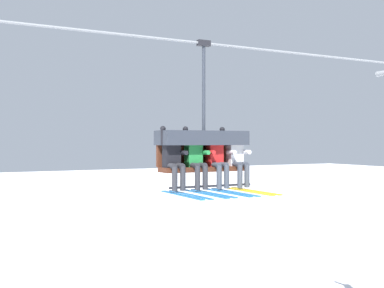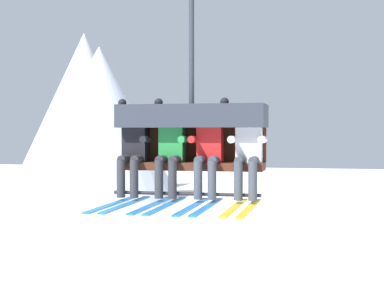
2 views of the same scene
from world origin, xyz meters
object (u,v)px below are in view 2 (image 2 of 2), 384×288
object	(u,v)px
chairlift_chair	(193,126)
skier_red	(209,148)
skier_black	(133,148)
skier_green	(170,148)
skier_white	(248,150)

from	to	relation	value
chairlift_chair	skier_red	distance (m)	0.44
chairlift_chair	skier_red	world-z (taller)	chairlift_chair
chairlift_chair	skier_black	world-z (taller)	chairlift_chair
skier_green	skier_red	xyz separation A→B (m)	(0.51, 0.00, 0.00)
skier_green	chairlift_chair	bearing A→B (deg)	40.03
skier_red	skier_green	bearing A→B (deg)	180.00
skier_green	skier_white	bearing A→B (deg)	-0.39
skier_white	skier_black	bearing A→B (deg)	179.74
skier_red	skier_white	world-z (taller)	skier_red
skier_black	chairlift_chair	bearing A→B (deg)	15.77
skier_white	skier_red	bearing A→B (deg)	179.22
chairlift_chair	skier_red	bearing A→B (deg)	-40.03
skier_green	skier_black	bearing A→B (deg)	180.00
skier_black	skier_green	bearing A→B (deg)	0.00
skier_green	skier_red	size ratio (longest dim) A/B	1.00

